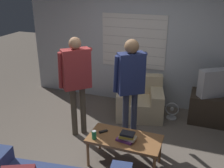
# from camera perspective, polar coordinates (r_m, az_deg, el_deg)

# --- Properties ---
(ground_plane) EXTENTS (16.00, 16.00, 0.00)m
(ground_plane) POSITION_cam_1_polar(r_m,az_deg,el_deg) (4.22, -0.56, -15.18)
(ground_plane) COLOR #665B51
(wall_back) EXTENTS (5.20, 0.08, 2.55)m
(wall_back) POSITION_cam_1_polar(r_m,az_deg,el_deg) (5.46, 6.88, 8.35)
(wall_back) COLOR #ADB2B7
(wall_back) RESTS_ON ground_plane
(armchair_beige) EXTENTS (1.05, 0.98, 0.76)m
(armchair_beige) POSITION_cam_1_polar(r_m,az_deg,el_deg) (5.24, 6.07, -3.60)
(armchair_beige) COLOR #C6B289
(armchair_beige) RESTS_ON ground_plane
(coffee_table) EXTENTS (1.04, 0.52, 0.45)m
(coffee_table) POSITION_cam_1_polar(r_m,az_deg,el_deg) (3.82, 2.75, -12.18)
(coffee_table) COLOR brown
(coffee_table) RESTS_ON ground_plane
(tv_stand) EXTENTS (0.93, 0.57, 0.55)m
(tv_stand) POSITION_cam_1_polar(r_m,az_deg,el_deg) (5.31, 21.54, -5.03)
(tv_stand) COLOR #33281E
(tv_stand) RESTS_ON ground_plane
(tv) EXTENTS (0.75, 0.58, 0.51)m
(tv) POSITION_cam_1_polar(r_m,az_deg,el_deg) (5.11, 22.34, 0.31)
(tv) COLOR #B2B2B7
(tv) RESTS_ON tv_stand
(person_left_standing) EXTENTS (0.52, 0.84, 1.72)m
(person_left_standing) POSITION_cam_1_polar(r_m,az_deg,el_deg) (4.29, -7.76, 1.96)
(person_left_standing) COLOR #4C4233
(person_left_standing) RESTS_ON ground_plane
(person_right_standing) EXTENTS (0.51, 0.81, 1.73)m
(person_right_standing) POSITION_cam_1_polar(r_m,az_deg,el_deg) (4.09, 4.07, 1.13)
(person_right_standing) COLOR #33384C
(person_right_standing) RESTS_ON ground_plane
(book_stack) EXTENTS (0.28, 0.22, 0.13)m
(book_stack) POSITION_cam_1_polar(r_m,az_deg,el_deg) (3.71, 3.26, -11.42)
(book_stack) COLOR #75387F
(book_stack) RESTS_ON coffee_table
(soda_can) EXTENTS (0.07, 0.07, 0.13)m
(soda_can) POSITION_cam_1_polar(r_m,az_deg,el_deg) (3.75, -3.92, -11.00)
(soda_can) COLOR #238E47
(soda_can) RESTS_ON coffee_table
(spare_remote) EXTENTS (0.12, 0.12, 0.02)m
(spare_remote) POSITION_cam_1_polar(r_m,az_deg,el_deg) (3.92, -1.90, -10.29)
(spare_remote) COLOR black
(spare_remote) RESTS_ON coffee_table
(floor_fan) EXTENTS (0.27, 0.20, 0.33)m
(floor_fan) POSITION_cam_1_polar(r_m,az_deg,el_deg) (5.26, 12.89, -5.84)
(floor_fan) COLOR #A8A8AD
(floor_fan) RESTS_ON ground_plane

